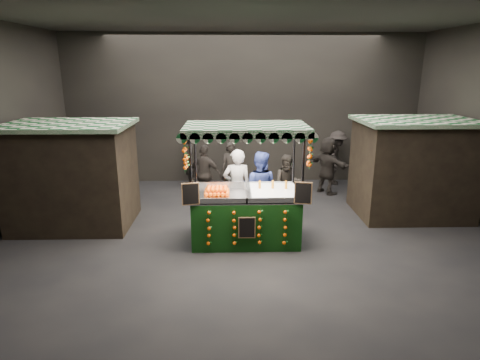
{
  "coord_description": "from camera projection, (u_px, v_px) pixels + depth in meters",
  "views": [
    {
      "loc": [
        -0.48,
        -8.8,
        3.9
      ],
      "look_at": [
        -0.24,
        0.28,
        1.34
      ],
      "focal_mm": 30.13,
      "sensor_mm": 36.0,
      "label": 1
    }
  ],
  "objects": [
    {
      "name": "shopper_3",
      "position": [
        337.0,
        158.0,
        13.67
      ],
      "size": [
        1.07,
        1.36,
        1.84
      ],
      "rotation": [
        0.0,
        0.0,
        1.2
      ],
      "color": "#292421",
      "rests_on": "ground"
    },
    {
      "name": "shopper_1",
      "position": [
        288.0,
        183.0,
        11.08
      ],
      "size": [
        0.85,
        0.7,
        1.61
      ],
      "rotation": [
        0.0,
        0.0,
        -0.12
      ],
      "color": "#2A2622",
      "rests_on": "ground"
    },
    {
      "name": "shopper_5",
      "position": [
        328.0,
        165.0,
        12.68
      ],
      "size": [
        1.4,
        1.68,
        1.81
      ],
      "rotation": [
        0.0,
        0.0,
        2.18
      ],
      "color": "#2B2623",
      "rests_on": "ground"
    },
    {
      "name": "shopper_2",
      "position": [
        205.0,
        174.0,
        11.78
      ],
      "size": [
        1.11,
        0.8,
        1.75
      ],
      "rotation": [
        0.0,
        0.0,
        2.73
      ],
      "color": "#2B2623",
      "rests_on": "ground"
    },
    {
      "name": "ground",
      "position": [
        250.0,
        238.0,
        9.54
      ],
      "size": [
        12.0,
        12.0,
        0.0
      ],
      "primitive_type": "plane",
      "color": "black",
      "rests_on": "ground"
    },
    {
      "name": "shopper_0",
      "position": [
        231.0,
        170.0,
        12.37
      ],
      "size": [
        0.64,
        0.43,
        1.71
      ],
      "rotation": [
        0.0,
        0.0,
        -0.04
      ],
      "color": "black",
      "rests_on": "ground"
    },
    {
      "name": "vendor_blue",
      "position": [
        260.0,
        188.0,
        10.24
      ],
      "size": [
        1.08,
        0.95,
        1.88
      ],
      "rotation": [
        0.0,
        0.0,
        2.84
      ],
      "color": "navy",
      "rests_on": "ground"
    },
    {
      "name": "neighbour_stall_right",
      "position": [
        412.0,
        168.0,
        10.74
      ],
      "size": [
        3.0,
        2.2,
        2.6
      ],
      "color": "black",
      "rests_on": "ground"
    },
    {
      "name": "shopper_6",
      "position": [
        189.0,
        160.0,
        13.46
      ],
      "size": [
        0.66,
        0.77,
        1.8
      ],
      "rotation": [
        0.0,
        0.0,
        -1.15
      ],
      "color": "black",
      "rests_on": "ground"
    },
    {
      "name": "vendor_grey",
      "position": [
        237.0,
        187.0,
        10.16
      ],
      "size": [
        0.75,
        0.52,
        1.95
      ],
      "rotation": [
        0.0,
        0.0,
        3.22
      ],
      "color": "gray",
      "rests_on": "ground"
    },
    {
      "name": "juice_stall",
      "position": [
        246.0,
        207.0,
        9.14
      ],
      "size": [
        2.78,
        1.64,
        2.7
      ],
      "color": "black",
      "rests_on": "ground"
    },
    {
      "name": "shopper_4",
      "position": [
        111.0,
        172.0,
        11.79
      ],
      "size": [
        0.95,
        0.65,
        1.87
      ],
      "rotation": [
        0.0,
        0.0,
        3.08
      ],
      "color": "black",
      "rests_on": "ground"
    },
    {
      "name": "neighbour_stall_left",
      "position": [
        73.0,
        175.0,
        10.04
      ],
      "size": [
        3.0,
        2.2,
        2.6
      ],
      "color": "black",
      "rests_on": "ground"
    },
    {
      "name": "market_hall",
      "position": [
        251.0,
        92.0,
        8.62
      ],
      "size": [
        12.1,
        10.1,
        5.05
      ],
      "color": "black",
      "rests_on": "ground"
    }
  ]
}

